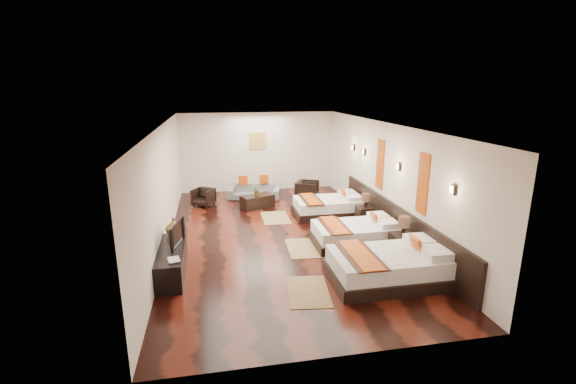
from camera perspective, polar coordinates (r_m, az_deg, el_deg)
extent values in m
cube|color=black|center=(10.14, -1.11, -6.31)|extent=(5.50, 9.50, 0.01)
cube|color=white|center=(9.49, -1.20, 9.65)|extent=(5.50, 9.50, 0.01)
cube|color=silver|center=(14.34, -4.37, 5.77)|extent=(5.50, 0.01, 2.80)
cube|color=silver|center=(9.66, -17.44, 0.62)|extent=(0.01, 9.50, 2.80)
cube|color=silver|center=(10.53, 13.78, 2.02)|extent=(0.01, 9.50, 2.80)
cube|color=black|center=(10.07, 15.10, -4.28)|extent=(0.08, 6.60, 0.90)
cube|color=black|center=(8.14, 14.23, -11.45)|extent=(2.29, 1.42, 0.24)
cube|color=white|center=(8.02, 14.36, -9.63)|extent=(2.19, 1.31, 0.33)
cube|color=#BB490D|center=(8.15, 18.01, -7.27)|extent=(0.17, 0.35, 0.35)
cube|color=#38190F|center=(7.73, 10.35, -8.95)|extent=(0.60, 1.44, 0.02)
cube|color=#BB490D|center=(7.72, 10.36, -8.84)|extent=(0.42, 1.44, 0.02)
cube|color=black|center=(9.73, 9.58, -6.80)|extent=(2.01, 1.25, 0.21)
cube|color=white|center=(9.64, 9.64, -5.43)|extent=(1.92, 1.15, 0.29)
cube|color=#BB490D|center=(9.73, 12.36, -3.77)|extent=(0.15, 0.31, 0.31)
cube|color=#38190F|center=(9.43, 6.67, -4.80)|extent=(0.53, 1.26, 0.02)
cube|color=#BB490D|center=(9.42, 6.67, -4.72)|extent=(0.36, 1.26, 0.02)
cube|color=black|center=(11.77, 5.75, -2.79)|extent=(2.00, 1.24, 0.21)
cube|color=white|center=(11.70, 5.79, -1.64)|extent=(1.90, 1.14, 0.29)
cube|color=#BB490D|center=(11.77, 8.04, -0.31)|extent=(0.15, 0.30, 0.31)
cube|color=#38190F|center=(11.52, 3.31, -1.06)|extent=(0.52, 1.25, 0.02)
cube|color=#BB490D|center=(11.52, 3.31, -0.99)|extent=(0.36, 1.25, 0.02)
cube|color=black|center=(9.22, 16.11, -7.41)|extent=(0.47, 0.47, 0.53)
cylinder|color=black|center=(9.09, 16.28, -5.25)|extent=(0.08, 0.08, 0.21)
cylinder|color=#3F2619|center=(9.03, 16.37, -4.12)|extent=(0.25, 0.25, 0.23)
cube|color=black|center=(11.13, 10.99, -3.32)|extent=(0.44, 0.44, 0.48)
cylinder|color=black|center=(11.03, 11.08, -1.65)|extent=(0.08, 0.08, 0.19)
cylinder|color=#3F2619|center=(10.98, 11.13, -0.77)|extent=(0.23, 0.23, 0.21)
cube|color=olive|center=(7.57, 2.93, -14.08)|extent=(0.90, 1.29, 0.01)
cube|color=olive|center=(9.40, 2.28, -8.05)|extent=(0.81, 1.24, 0.01)
cube|color=olive|center=(11.47, -1.83, -3.72)|extent=(0.76, 1.21, 0.01)
cube|color=black|center=(8.41, -16.35, -9.56)|extent=(0.50, 1.80, 0.55)
imported|color=black|center=(8.38, -16.16, -5.78)|extent=(0.30, 0.86, 0.49)
imported|color=black|center=(7.74, -16.91, -9.45)|extent=(0.27, 0.32, 0.03)
imported|color=brown|center=(8.97, -16.13, -4.81)|extent=(0.36, 0.36, 0.37)
imported|color=slate|center=(13.42, -4.94, 0.12)|extent=(1.86, 1.07, 0.51)
imported|color=black|center=(12.85, -12.07, -0.72)|extent=(0.82, 0.83, 0.56)
imported|color=black|center=(13.21, 2.78, 0.23)|extent=(0.95, 0.94, 0.65)
cube|color=black|center=(12.43, -4.43, -1.34)|extent=(1.11, 0.83, 0.40)
imported|color=#27581D|center=(12.33, -4.50, 0.19)|extent=(0.32, 0.30, 0.29)
cube|color=#D86014|center=(8.81, 18.84, 1.16)|extent=(0.04, 0.40, 1.30)
cube|color=#D86014|center=(10.72, 13.13, 3.94)|extent=(0.04, 0.40, 1.30)
cube|color=black|center=(7.85, 22.69, 0.32)|extent=(0.06, 0.12, 0.18)
cube|color=#FFD18C|center=(7.84, 22.50, 0.31)|extent=(0.02, 0.10, 0.14)
cube|color=black|center=(9.71, 15.66, 3.55)|extent=(0.06, 0.12, 0.18)
cube|color=#FFD18C|center=(9.70, 15.50, 3.54)|extent=(0.02, 0.10, 0.14)
cube|color=black|center=(11.69, 10.92, 5.69)|extent=(0.06, 0.12, 0.18)
cube|color=#FFD18C|center=(11.68, 10.78, 5.69)|extent=(0.02, 0.10, 0.14)
cube|color=black|center=(12.52, 9.41, 6.36)|extent=(0.06, 0.12, 0.18)
cube|color=#FFD18C|center=(12.51, 9.28, 6.36)|extent=(0.02, 0.10, 0.14)
cube|color=#AD873F|center=(14.26, -4.39, 7.35)|extent=(0.60, 0.04, 0.60)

